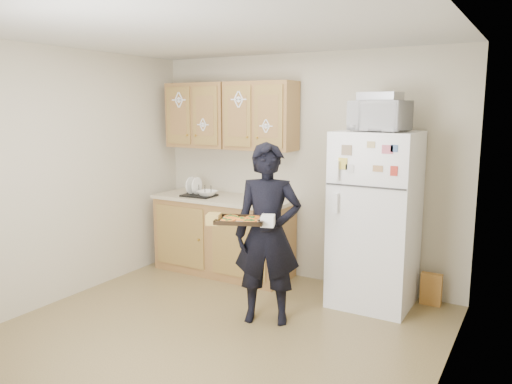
# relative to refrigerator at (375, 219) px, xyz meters

# --- Properties ---
(floor) EXTENTS (3.60, 3.60, 0.00)m
(floor) POSITION_rel_refrigerator_xyz_m (-0.95, -1.43, -0.85)
(floor) COLOR brown
(floor) RESTS_ON ground
(ceiling) EXTENTS (3.60, 3.60, 0.00)m
(ceiling) POSITION_rel_refrigerator_xyz_m (-0.95, -1.43, 1.65)
(ceiling) COLOR beige
(ceiling) RESTS_ON wall_back
(wall_back) EXTENTS (3.60, 0.04, 2.50)m
(wall_back) POSITION_rel_refrigerator_xyz_m (-0.95, 0.37, 0.40)
(wall_back) COLOR #C0B69B
(wall_back) RESTS_ON floor
(wall_left) EXTENTS (0.04, 3.60, 2.50)m
(wall_left) POSITION_rel_refrigerator_xyz_m (-2.75, -1.43, 0.40)
(wall_left) COLOR #C0B69B
(wall_left) RESTS_ON floor
(wall_right) EXTENTS (0.04, 3.60, 2.50)m
(wall_right) POSITION_rel_refrigerator_xyz_m (0.85, -1.43, 0.40)
(wall_right) COLOR #C0B69B
(wall_right) RESTS_ON floor
(refrigerator) EXTENTS (0.75, 0.70, 1.70)m
(refrigerator) POSITION_rel_refrigerator_xyz_m (0.00, 0.00, 0.00)
(refrigerator) COLOR white
(refrigerator) RESTS_ON floor
(base_cabinet) EXTENTS (1.60, 0.60, 0.86)m
(base_cabinet) POSITION_rel_refrigerator_xyz_m (-1.80, 0.05, -0.42)
(base_cabinet) COLOR brown
(base_cabinet) RESTS_ON floor
(countertop) EXTENTS (1.64, 0.64, 0.04)m
(countertop) POSITION_rel_refrigerator_xyz_m (-1.80, 0.05, 0.03)
(countertop) COLOR beige
(countertop) RESTS_ON base_cabinet
(upper_cab_left) EXTENTS (0.80, 0.33, 0.75)m
(upper_cab_left) POSITION_rel_refrigerator_xyz_m (-2.20, 0.18, 0.98)
(upper_cab_left) COLOR brown
(upper_cab_left) RESTS_ON wall_back
(upper_cab_right) EXTENTS (0.80, 0.33, 0.75)m
(upper_cab_right) POSITION_rel_refrigerator_xyz_m (-1.38, 0.18, 0.98)
(upper_cab_right) COLOR brown
(upper_cab_right) RESTS_ON wall_back
(cereal_box) EXTENTS (0.20, 0.07, 0.32)m
(cereal_box) POSITION_rel_refrigerator_xyz_m (0.52, 0.24, -0.69)
(cereal_box) COLOR gold
(cereal_box) RESTS_ON floor
(person) EXTENTS (0.69, 0.58, 1.62)m
(person) POSITION_rel_refrigerator_xyz_m (-0.70, -0.88, -0.04)
(person) COLOR black
(person) RESTS_ON floor
(baking_tray) EXTENTS (0.49, 0.43, 0.04)m
(baking_tray) POSITION_rel_refrigerator_xyz_m (-0.81, -1.16, 0.12)
(baking_tray) COLOR black
(baking_tray) RESTS_ON person
(pizza_front_left) EXTENTS (0.14, 0.14, 0.02)m
(pizza_front_left) POSITION_rel_refrigerator_xyz_m (-0.87, -1.26, 0.14)
(pizza_front_left) COLOR orange
(pizza_front_left) RESTS_ON baking_tray
(pizza_front_right) EXTENTS (0.14, 0.14, 0.02)m
(pizza_front_right) POSITION_rel_refrigerator_xyz_m (-0.70, -1.19, 0.14)
(pizza_front_right) COLOR orange
(pizza_front_right) RESTS_ON baking_tray
(pizza_back_left) EXTENTS (0.14, 0.14, 0.02)m
(pizza_back_left) POSITION_rel_refrigerator_xyz_m (-0.92, -1.13, 0.14)
(pizza_back_left) COLOR orange
(pizza_back_left) RESTS_ON baking_tray
(pizza_back_right) EXTENTS (0.14, 0.14, 0.02)m
(pizza_back_right) POSITION_rel_refrigerator_xyz_m (-0.75, -1.06, 0.14)
(pizza_back_right) COLOR orange
(pizza_back_right) RESTS_ON baking_tray
(pizza_center) EXTENTS (0.14, 0.14, 0.02)m
(pizza_center) POSITION_rel_refrigerator_xyz_m (-0.81, -1.16, 0.14)
(pizza_center) COLOR orange
(pizza_center) RESTS_ON baking_tray
(microwave) EXTENTS (0.56, 0.42, 0.28)m
(microwave) POSITION_rel_refrigerator_xyz_m (0.01, -0.05, 0.99)
(microwave) COLOR white
(microwave) RESTS_ON refrigerator
(foil_pan) EXTENTS (0.39, 0.30, 0.08)m
(foil_pan) POSITION_rel_refrigerator_xyz_m (0.01, -0.02, 1.17)
(foil_pan) COLOR silver
(foil_pan) RESTS_ON microwave
(dish_rack) EXTENTS (0.38, 0.30, 0.15)m
(dish_rack) POSITION_rel_refrigerator_xyz_m (-2.07, -0.05, 0.12)
(dish_rack) COLOR black
(dish_rack) RESTS_ON countertop
(bowl) EXTENTS (0.24, 0.24, 0.06)m
(bowl) POSITION_rel_refrigerator_xyz_m (-1.96, -0.05, 0.10)
(bowl) COLOR white
(bowl) RESTS_ON dish_rack
(soap_bottle) EXTENTS (0.10, 0.10, 0.19)m
(soap_bottle) POSITION_rel_refrigerator_xyz_m (-1.29, -0.01, 0.15)
(soap_bottle) COLOR white
(soap_bottle) RESTS_ON countertop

